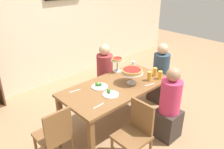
% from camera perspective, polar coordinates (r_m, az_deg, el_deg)
% --- Properties ---
extents(ground_plane, '(12.00, 12.00, 0.00)m').
position_cam_1_polar(ground_plane, '(3.86, 1.04, -12.54)').
color(ground_plane, '#9E7A56').
extents(rear_partition, '(8.00, 0.12, 2.80)m').
position_cam_1_polar(rear_partition, '(4.97, -17.22, 12.93)').
color(rear_partition, beige).
rests_on(rear_partition, ground_plane).
extents(dining_table, '(1.72, 0.86, 0.74)m').
position_cam_1_polar(dining_table, '(3.50, 1.12, -4.06)').
color(dining_table, brown).
rests_on(dining_table, ground_plane).
extents(diner_far_right, '(0.34, 0.34, 1.15)m').
position_cam_1_polar(diner_far_right, '(4.26, -1.80, -0.83)').
color(diner_far_right, '#382D28').
rests_on(diner_far_right, ground_plane).
extents(diner_head_east, '(0.34, 0.34, 1.15)m').
position_cam_1_polar(diner_head_east, '(4.40, 12.08, -0.57)').
color(diner_head_east, '#382D28').
rests_on(diner_head_east, ground_plane).
extents(diner_near_right, '(0.34, 0.34, 1.15)m').
position_cam_1_polar(diner_near_right, '(3.45, 14.23, -8.43)').
color(diner_near_right, '#382D28').
rests_on(diner_near_right, ground_plane).
extents(chair_near_left, '(0.40, 0.40, 0.87)m').
position_cam_1_polar(chair_near_left, '(2.97, 5.97, -14.10)').
color(chair_near_left, brown).
rests_on(chair_near_left, ground_plane).
extents(chair_head_west, '(0.40, 0.40, 0.87)m').
position_cam_1_polar(chair_head_west, '(2.99, -14.21, -14.46)').
color(chair_head_west, brown).
rests_on(chair_head_west, ground_plane).
extents(deep_dish_pizza_stand, '(0.35, 0.35, 0.24)m').
position_cam_1_polar(deep_dish_pizza_stand, '(3.45, 5.05, 0.69)').
color(deep_dish_pizza_stand, silver).
rests_on(deep_dish_pizza_stand, dining_table).
extents(personal_pizza_stand, '(0.23, 0.23, 0.25)m').
position_cam_1_polar(personal_pizza_stand, '(3.85, 1.36, 3.40)').
color(personal_pizza_stand, silver).
rests_on(personal_pizza_stand, dining_table).
extents(salad_plate_near_diner, '(0.25, 0.25, 0.07)m').
position_cam_1_polar(salad_plate_near_diner, '(3.41, -3.22, -2.93)').
color(salad_plate_near_diner, white).
rests_on(salad_plate_near_diner, dining_table).
extents(salad_plate_far_diner, '(0.23, 0.23, 0.07)m').
position_cam_1_polar(salad_plate_far_diner, '(3.20, -0.45, -4.87)').
color(salad_plate_far_diner, white).
rests_on(salad_plate_far_diner, dining_table).
extents(beer_glass_amber_tall, '(0.07, 0.07, 0.15)m').
position_cam_1_polar(beer_glass_amber_tall, '(3.61, 9.45, -0.44)').
color(beer_glass_amber_tall, gold).
rests_on(beer_glass_amber_tall, dining_table).
extents(beer_glass_amber_short, '(0.07, 0.07, 0.14)m').
position_cam_1_polar(beer_glass_amber_short, '(3.70, 12.06, -0.17)').
color(beer_glass_amber_short, gold).
rests_on(beer_glass_amber_short, dining_table).
extents(beer_glass_amber_spare, '(0.07, 0.07, 0.14)m').
position_cam_1_polar(beer_glass_amber_spare, '(3.80, 10.81, 0.66)').
color(beer_glass_amber_spare, gold).
rests_on(beer_glass_amber_spare, dining_table).
extents(water_glass_clear_near, '(0.07, 0.07, 0.11)m').
position_cam_1_polar(water_glass_clear_near, '(4.10, 5.44, 2.61)').
color(water_glass_clear_near, white).
rests_on(water_glass_clear_near, dining_table).
extents(water_glass_clear_far, '(0.07, 0.07, 0.11)m').
position_cam_1_polar(water_glass_clear_far, '(3.78, 4.81, 0.59)').
color(water_glass_clear_far, white).
rests_on(water_glass_clear_far, dining_table).
extents(cutlery_fork_near, '(0.18, 0.05, 0.00)m').
position_cam_1_polar(cutlery_fork_near, '(3.34, -9.43, -4.11)').
color(cutlery_fork_near, silver).
rests_on(cutlery_fork_near, dining_table).
extents(cutlery_knife_near, '(0.18, 0.02, 0.00)m').
position_cam_1_polar(cutlery_knife_near, '(2.96, -3.45, -7.93)').
color(cutlery_knife_near, silver).
rests_on(cutlery_knife_near, dining_table).
extents(cutlery_knife_far, '(0.18, 0.06, 0.00)m').
position_cam_1_polar(cutlery_knife_far, '(3.52, 9.50, -2.55)').
color(cutlery_knife_far, silver).
rests_on(cutlery_knife_far, dining_table).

